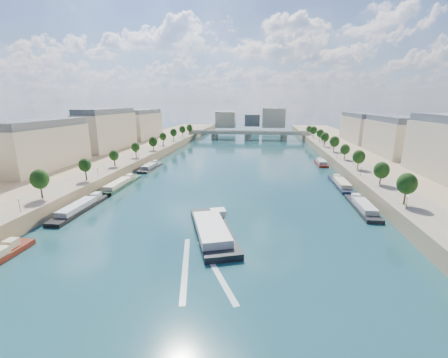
# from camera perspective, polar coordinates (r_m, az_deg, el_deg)

# --- Properties ---
(ground) EXTENTS (700.00, 700.00, 0.00)m
(ground) POSITION_cam_1_polar(r_m,az_deg,el_deg) (143.71, 2.14, 0.73)
(ground) COLOR #0C3235
(ground) RESTS_ON ground
(quay_left) EXTENTS (44.00, 520.00, 5.00)m
(quay_left) POSITION_cam_1_polar(r_m,az_deg,el_deg) (165.59, -23.53, 2.25)
(quay_left) COLOR #9E8460
(quay_left) RESTS_ON ground
(quay_right) EXTENTS (44.00, 520.00, 5.00)m
(quay_right) POSITION_cam_1_polar(r_m,az_deg,el_deg) (154.67, 29.77, 0.74)
(quay_right) COLOR #9E8460
(quay_right) RESTS_ON ground
(pave_left) EXTENTS (14.00, 520.00, 0.10)m
(pave_left) POSITION_cam_1_polar(r_m,az_deg,el_deg) (158.01, -18.93, 3.09)
(pave_left) COLOR gray
(pave_left) RESTS_ON quay_left
(pave_right) EXTENTS (14.00, 520.00, 0.10)m
(pave_right) POSITION_cam_1_polar(r_m,az_deg,el_deg) (148.98, 24.57, 1.90)
(pave_right) COLOR gray
(pave_right) RESTS_ON quay_right
(trees_left) EXTENTS (4.80, 268.80, 8.26)m
(trees_left) POSITION_cam_1_polar(r_m,az_deg,el_deg) (158.01, -18.12, 5.16)
(trees_left) COLOR #382B1E
(trees_left) RESTS_ON ground
(trees_right) EXTENTS (4.80, 268.80, 8.26)m
(trees_right) POSITION_cam_1_polar(r_m,az_deg,el_deg) (156.89, 23.04, 4.66)
(trees_right) COLOR #382B1E
(trees_right) RESTS_ON ground
(lamps_left) EXTENTS (0.36, 200.36, 4.28)m
(lamps_left) POSITION_cam_1_polar(r_m,az_deg,el_deg) (146.74, -19.12, 3.33)
(lamps_left) COLOR black
(lamps_left) RESTS_ON ground
(lamps_right) EXTENTS (0.36, 200.36, 4.28)m
(lamps_right) POSITION_cam_1_polar(r_m,az_deg,el_deg) (151.91, 22.52, 3.38)
(lamps_right) COLOR black
(lamps_right) RESTS_ON ground
(buildings_left) EXTENTS (16.00, 226.00, 23.20)m
(buildings_left) POSITION_cam_1_polar(r_m,az_deg,el_deg) (180.47, -25.65, 7.45)
(buildings_left) COLOR beige
(buildings_left) RESTS_ON ground
(buildings_right) EXTENTS (16.00, 226.00, 23.20)m
(buildings_right) POSITION_cam_1_polar(r_m,az_deg,el_deg) (168.63, 32.95, 6.15)
(buildings_right) COLOR beige
(buildings_right) RESTS_ON ground
(skyline) EXTENTS (79.00, 42.00, 22.00)m
(skyline) POSITION_cam_1_polar(r_m,az_deg,el_deg) (359.21, 5.87, 11.33)
(skyline) COLOR beige
(skyline) RESTS_ON ground
(bridge) EXTENTS (112.00, 12.00, 8.15)m
(bridge) POSITION_cam_1_polar(r_m,az_deg,el_deg) (281.45, 4.74, 8.53)
(bridge) COLOR #C1B79E
(bridge) RESTS_ON ground
(tour_barge) EXTENTS (18.37, 32.11, 4.20)m
(tour_barge) POSITION_cam_1_polar(r_m,az_deg,el_deg) (80.57, -2.21, -9.68)
(tour_barge) COLOR black
(tour_barge) RESTS_ON ground
(wake) EXTENTS (15.88, 25.69, 0.04)m
(wake) POSITION_cam_1_polar(r_m,az_deg,el_deg) (66.72, -4.59, -16.39)
(wake) COLOR silver
(wake) RESTS_ON ground
(moored_barges_left) EXTENTS (5.00, 156.21, 3.60)m
(moored_barges_left) POSITION_cam_1_polar(r_m,az_deg,el_deg) (106.87, -26.04, -5.23)
(moored_barges_left) COLOR #191734
(moored_barges_left) RESTS_ON ground
(moored_barges_right) EXTENTS (5.00, 166.37, 3.60)m
(moored_barges_right) POSITION_cam_1_polar(r_m,az_deg,el_deg) (109.80, 24.57, -4.55)
(moored_barges_right) COLOR black
(moored_barges_right) RESTS_ON ground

